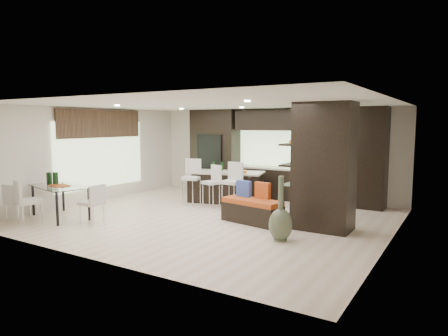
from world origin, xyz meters
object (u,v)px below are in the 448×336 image
Objects in this scene: dining_table at (60,202)px; chair_near at (30,204)px; stool_right at (232,191)px; floor_vase at (281,209)px; stool_mid at (211,190)px; chair_end at (92,206)px; stool_left at (191,186)px; kitchen_island at (226,187)px; chair_far at (18,204)px; bench at (252,211)px.

dining_table is 1.72× the size of chair_near.
floor_vase is at bearing -39.97° from stool_right.
dining_table is (-5.27, -1.00, -0.24)m from floor_vase.
chair_end is (-1.28, -2.95, -0.04)m from stool_mid.
chair_end is at bearing 54.30° from chair_near.
dining_table is at bearing -139.08° from stool_left.
stool_left reaches higher than chair_end.
chair_near reaches higher than stool_mid.
kitchen_island is 2.60× the size of chair_far.
stool_right is (0.65, -0.02, 0.04)m from stool_mid.
stool_left is 0.64× the size of dining_table.
dining_table is at bearing -137.35° from kitchen_island.
dining_table is 1.94× the size of chair_end.
stool_right is at bearing 37.58° from chair_far.
floor_vase is (2.22, -1.93, 0.13)m from stool_right.
stool_right is 1.08× the size of chair_near.
chair_near is at bearing -128.25° from stool_right.
stool_right reaches higher than chair_end.
dining_table reaches higher than bench.
kitchen_island is 3.96m from floor_vase.
stool_right is 1.21× the size of chair_end.
stool_left is 3.41m from dining_table.
chair_end is (-0.63, -2.93, -0.10)m from stool_left.
chair_end is at bearing 13.93° from dining_table.
bench is 1.52× the size of chair_near.
floor_vase is 1.35× the size of chair_near.
floor_vase is (1.11, -0.95, 0.36)m from bench.
stool_mid is 3.22m from chair_end.
floor_vase is 5.56m from chair_near.
stool_left is 1.10× the size of chair_near.
floor_vase is at bearing -30.33° from bench.
chair_end is (-1.94, -2.94, -0.09)m from stool_right.
stool_right is 5.12m from chair_far.
stool_left is 1.31m from stool_right.
stool_left is 3.00m from chair_end.
floor_vase is (2.88, -1.95, 0.17)m from stool_mid.
floor_vase is at bearing 37.73° from chair_near.
floor_vase reaches higher than stool_left.
chair_end reaches higher than chair_far.
stool_left is 4.31m from chair_far.
chair_far is (-0.50, -0.75, 0.02)m from dining_table.
bench is 1.13× the size of floor_vase.
kitchen_island is at bearing 145.52° from bench.
floor_vase is 1.54× the size of chair_far.
stool_right is 0.71× the size of bench.
floor_vase is at bearing -16.60° from stool_mid.
chair_near is at bearing 125.69° from chair_end.
stool_mid is at bearing 76.42° from chair_near.
stool_left is 1.12× the size of stool_mid.
chair_end is at bearing -120.56° from stool_left.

